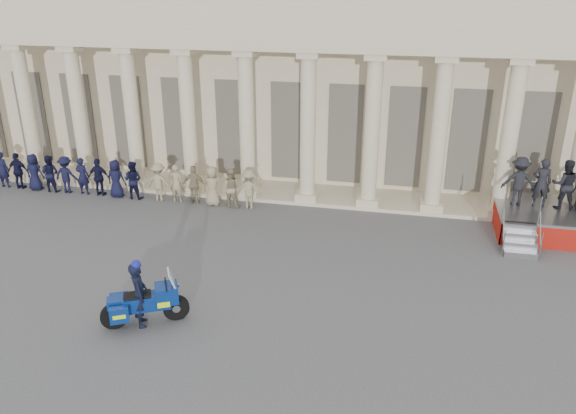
{
  "coord_description": "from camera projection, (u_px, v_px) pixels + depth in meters",
  "views": [
    {
      "loc": [
        5.42,
        -14.09,
        8.89
      ],
      "look_at": [
        1.5,
        3.41,
        1.6
      ],
      "focal_mm": 35.0,
      "sensor_mm": 36.0,
      "label": 1
    }
  ],
  "objects": [
    {
      "name": "rider",
      "position": [
        139.0,
        293.0,
        15.23
      ],
      "size": [
        0.72,
        0.82,
        1.99
      ],
      "rotation": [
        0.0,
        0.0,
        2.06
      ],
      "color": "black",
      "rests_on": "ground"
    },
    {
      "name": "reviewing_stand",
      "position": [
        560.0,
        194.0,
        20.73
      ],
      "size": [
        4.58,
        4.31,
        2.81
      ],
      "color": "gray",
      "rests_on": "ground"
    },
    {
      "name": "building",
      "position": [
        308.0,
        71.0,
        28.81
      ],
      "size": [
        40.0,
        12.5,
        9.0
      ],
      "color": "#C4B593",
      "rests_on": "ground"
    },
    {
      "name": "officer_rank",
      "position": [
        96.0,
        177.0,
        24.63
      ],
      "size": [
        15.08,
        0.64,
        1.68
      ],
      "color": "black",
      "rests_on": "ground"
    },
    {
      "name": "ground",
      "position": [
        216.0,
        292.0,
        17.19
      ],
      "size": [
        90.0,
        90.0,
        0.0
      ],
      "primitive_type": "plane",
      "color": "#4A4A4D",
      "rests_on": "ground"
    },
    {
      "name": "motorcycle",
      "position": [
        145.0,
        302.0,
        15.38
      ],
      "size": [
        2.21,
        1.54,
        1.55
      ],
      "rotation": [
        0.0,
        0.0,
        0.48
      ],
      "color": "black",
      "rests_on": "ground"
    }
  ]
}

